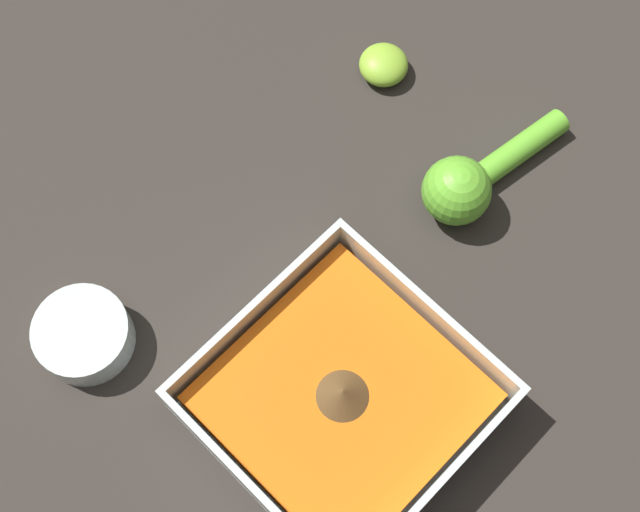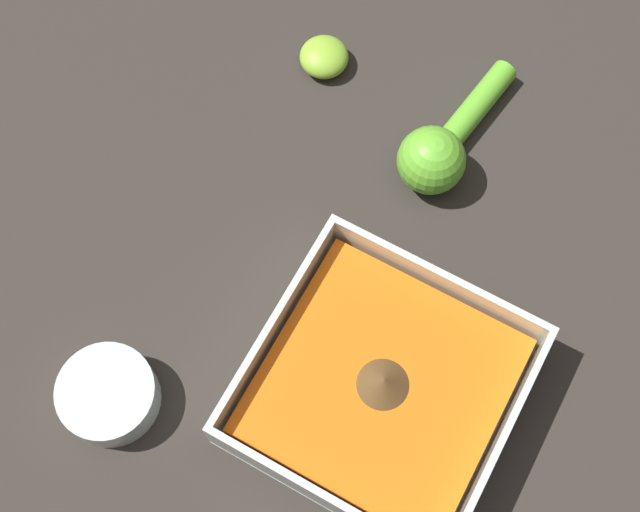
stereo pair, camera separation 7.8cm
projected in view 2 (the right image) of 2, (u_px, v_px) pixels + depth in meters
name	position (u px, v px, depth m)	size (l,w,h in m)	color
ground_plane	(322.00, 384.00, 0.77)	(4.00, 4.00, 0.00)	#332D28
square_dish	(382.00, 389.00, 0.74)	(0.21, 0.21, 0.06)	silver
spice_bowl	(109.00, 395.00, 0.75)	(0.08, 0.08, 0.03)	silver
lemon_squeezer	(441.00, 150.00, 0.82)	(0.17, 0.06, 0.06)	#6BC633
lemon_half	(324.00, 57.00, 0.87)	(0.05, 0.05, 0.03)	#93CC38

